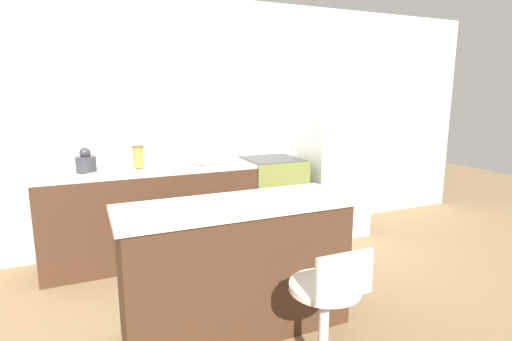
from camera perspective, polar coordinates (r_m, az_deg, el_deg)
name	(u,v)px	position (r m, az deg, el deg)	size (l,w,h in m)	color
ground_plane	(192,265)	(4.00, -9.15, -13.13)	(14.00, 14.00, 0.00)	#8E704C
wall_back	(172,125)	(4.30, -11.91, 6.42)	(8.00, 0.06, 2.60)	beige
back_counter	(152,214)	(4.08, -14.62, -5.98)	(2.01, 0.60, 0.92)	#422819
kitchen_island	(236,267)	(2.81, -2.81, -13.54)	(1.58, 0.57, 0.92)	#422819
oven_range	(272,199)	(4.46, 2.31, -4.13)	(0.60, 0.62, 0.92)	olive
refrigerator	(331,162)	(4.72, 10.68, 1.24)	(0.69, 0.69, 1.68)	silver
stool_chair	(327,313)	(2.41, 10.05, -19.43)	(0.40, 0.40, 0.83)	#B7B7BC
kettle	(86,162)	(3.95, -23.14, 1.14)	(0.18, 0.18, 0.22)	#333338
mixing_bowl	(204,159)	(4.11, -7.51, 1.58)	(0.25, 0.25, 0.07)	#C1B28E
canister_jar	(138,157)	(3.97, -16.48, 1.91)	(0.11, 0.11, 0.21)	#B77F33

